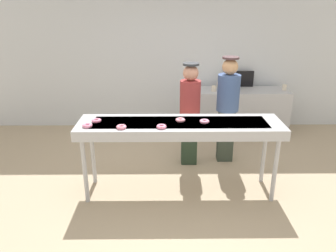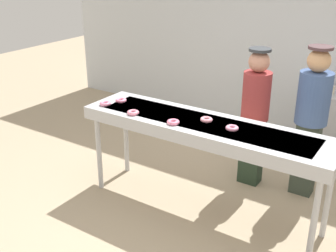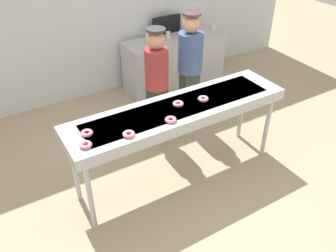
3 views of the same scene
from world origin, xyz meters
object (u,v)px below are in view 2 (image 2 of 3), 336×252
at_px(strawberry_donut_1, 206,120).
at_px(strawberry_donut_5, 232,128).
at_px(fryer_conveyor, 204,129).
at_px(strawberry_donut_0, 121,100).
at_px(worker_assistant, 255,111).
at_px(strawberry_donut_2, 105,104).
at_px(worker_baker, 312,113).
at_px(strawberry_donut_4, 173,122).
at_px(paper_cup_1, 331,90).
at_px(strawberry_donut_3, 133,113).

xyz_separation_m(strawberry_donut_1, strawberry_donut_5, (0.30, -0.06, 0.00)).
height_order(fryer_conveyor, strawberry_donut_1, strawberry_donut_1).
distance_m(strawberry_donut_0, worker_assistant, 1.49).
distance_m(strawberry_donut_0, strawberry_donut_2, 0.19).
distance_m(worker_baker, worker_assistant, 0.60).
bearing_deg(strawberry_donut_4, paper_cup_1, 67.02).
relative_size(strawberry_donut_1, paper_cup_1, 1.17).
xyz_separation_m(strawberry_donut_1, worker_baker, (0.77, 0.90, -0.06)).
height_order(strawberry_donut_1, paper_cup_1, strawberry_donut_1).
bearing_deg(worker_baker, strawberry_donut_0, 26.66).
relative_size(strawberry_donut_0, worker_assistant, 0.08).
bearing_deg(strawberry_donut_5, strawberry_donut_1, 169.47).
bearing_deg(strawberry_donut_1, strawberry_donut_3, -161.59).
bearing_deg(strawberry_donut_2, strawberry_donut_3, -7.00).
bearing_deg(strawberry_donut_0, strawberry_donut_3, -33.47).
height_order(strawberry_donut_1, strawberry_donut_5, same).
bearing_deg(strawberry_donut_5, worker_baker, 63.96).
distance_m(strawberry_donut_4, worker_assistant, 1.12).
height_order(worker_baker, worker_assistant, worker_baker).
relative_size(fryer_conveyor, strawberry_donut_3, 21.16).
height_order(fryer_conveyor, worker_assistant, worker_assistant).
bearing_deg(strawberry_donut_5, paper_cup_1, 78.68).
bearing_deg(strawberry_donut_3, strawberry_donut_0, 146.53).
bearing_deg(strawberry_donut_2, worker_assistant, 36.98).
xyz_separation_m(strawberry_donut_0, strawberry_donut_3, (0.34, -0.23, 0.00)).
bearing_deg(strawberry_donut_4, strawberry_donut_1, 44.33).
height_order(strawberry_donut_0, strawberry_donut_2, same).
bearing_deg(worker_assistant, strawberry_donut_0, 30.04).
height_order(strawberry_donut_2, worker_baker, worker_baker).
distance_m(strawberry_donut_0, worker_baker, 2.04).
bearing_deg(strawberry_donut_1, worker_baker, 49.67).
height_order(strawberry_donut_4, worker_baker, worker_baker).
distance_m(strawberry_donut_3, worker_baker, 1.87).
distance_m(fryer_conveyor, strawberry_donut_2, 1.14).
relative_size(strawberry_donut_0, strawberry_donut_3, 1.00).
bearing_deg(strawberry_donut_1, paper_cup_1, 70.46).
distance_m(strawberry_donut_2, strawberry_donut_5, 1.44).
bearing_deg(strawberry_donut_4, strawberry_donut_0, 165.08).
xyz_separation_m(strawberry_donut_3, strawberry_donut_5, (1.01, 0.18, 0.00)).
distance_m(worker_baker, paper_cup_1, 1.10).
bearing_deg(strawberry_donut_4, worker_assistant, 67.97).
relative_size(worker_baker, worker_assistant, 1.05).
relative_size(strawberry_donut_1, strawberry_donut_2, 1.00).
bearing_deg(strawberry_donut_5, strawberry_donut_2, -174.76).
distance_m(fryer_conveyor, paper_cup_1, 2.15).
height_order(strawberry_donut_5, worker_assistant, worker_assistant).
bearing_deg(fryer_conveyor, worker_assistant, 77.25).
xyz_separation_m(strawberry_donut_3, worker_baker, (1.48, 1.14, -0.06)).
relative_size(strawberry_donut_0, strawberry_donut_2, 1.00).
bearing_deg(worker_baker, paper_cup_1, -87.04).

